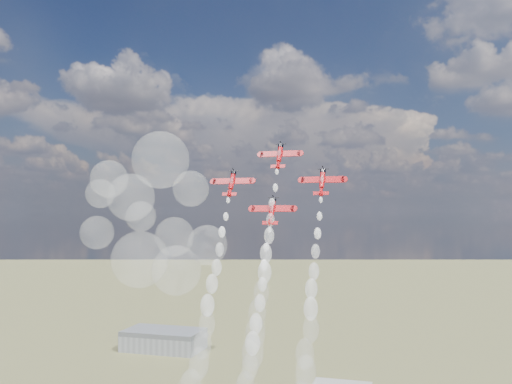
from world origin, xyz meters
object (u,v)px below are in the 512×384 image
object	(u,v)px
plane_right	(322,181)
plane_slot	(272,211)
plane_lead	(280,155)
plane_left	(232,183)
hangar	(164,340)

from	to	relation	value
plane_right	plane_slot	size ratio (longest dim) A/B	1.00
plane_lead	plane_left	size ratio (longest dim) A/B	1.00
plane_right	plane_slot	bearing A→B (deg)	-161.10
hangar	plane_right	bearing A→B (deg)	-52.64
plane_lead	plane_left	xyz separation A→B (m)	(-13.45, -4.60, -8.21)
plane_left	plane_slot	size ratio (longest dim) A/B	1.00
plane_right	plane_left	bearing A→B (deg)	180.00
plane_right	plane_slot	xyz separation A→B (m)	(-13.45, -4.60, -8.21)
hangar	plane_right	world-z (taller)	plane_right
hangar	plane_slot	xyz separation A→B (m)	(117.99, -176.75, 83.72)
plane_left	plane_right	size ratio (longest dim) A/B	1.00
plane_lead	plane_slot	size ratio (longest dim) A/B	1.00
plane_left	plane_slot	distance (m)	16.42
plane_left	plane_right	world-z (taller)	same
plane_slot	plane_left	bearing A→B (deg)	161.10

